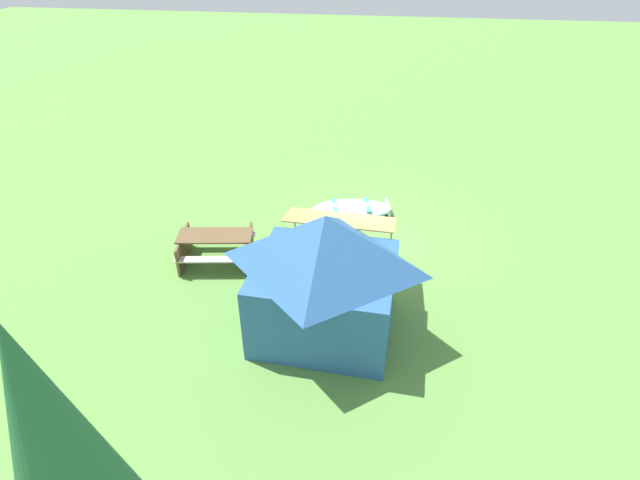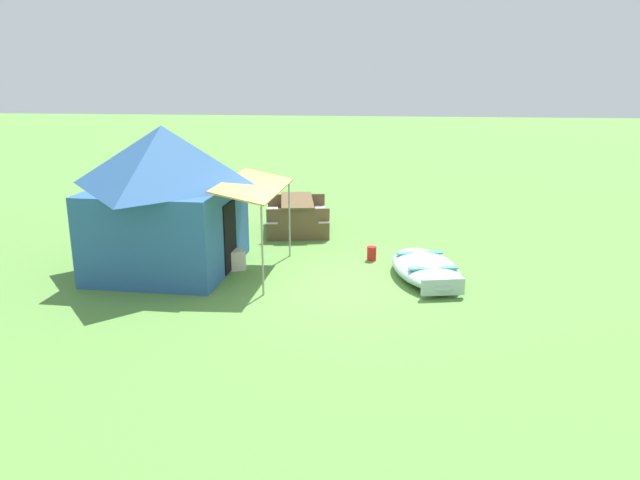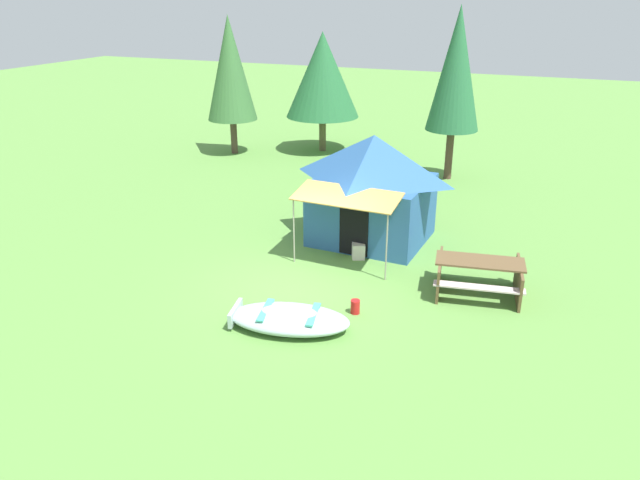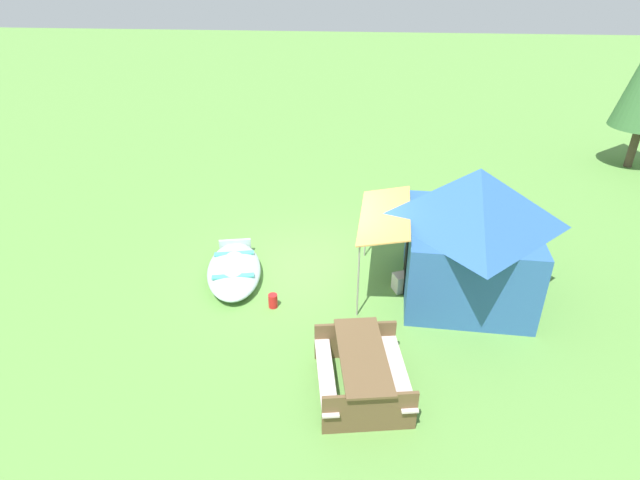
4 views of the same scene
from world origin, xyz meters
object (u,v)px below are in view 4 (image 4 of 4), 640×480
canvas_cabin_tent (471,231)px  cooler_box (405,282)px  picnic_table (362,368)px  fuel_can (273,301)px  beached_rowboat (234,270)px

canvas_cabin_tent → cooler_box: 1.77m
canvas_cabin_tent → picnic_table: size_ratio=1.79×
canvas_cabin_tent → fuel_can: canvas_cabin_tent is taller
canvas_cabin_tent → cooler_box: bearing=-87.4°
beached_rowboat → canvas_cabin_tent: bearing=89.1°
beached_rowboat → fuel_can: size_ratio=8.78×
canvas_cabin_tent → beached_rowboat: bearing=-90.9°
canvas_cabin_tent → picnic_table: bearing=-34.0°
cooler_box → fuel_can: 2.91m
beached_rowboat → canvas_cabin_tent: 5.21m
canvas_cabin_tent → fuel_can: (0.95, -4.00, -1.32)m
cooler_box → picnic_table: bearing=-16.2°
cooler_box → fuel_can: (0.89, -2.77, -0.05)m
picnic_table → cooler_box: bearing=163.8°
cooler_box → beached_rowboat: bearing=-92.0°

